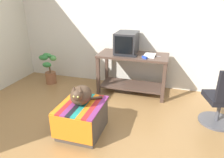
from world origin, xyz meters
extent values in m
plane|color=olive|center=(0.00, 0.00, 0.00)|extent=(14.00, 14.00, 0.00)
cube|color=silver|center=(0.00, 2.05, 1.30)|extent=(8.00, 0.10, 2.60)
cube|color=#4C382D|center=(-0.40, 1.34, 0.36)|extent=(0.06, 0.06, 0.73)
cube|color=#4C382D|center=(0.81, 1.34, 0.36)|extent=(0.06, 0.06, 0.73)
cube|color=#4C382D|center=(0.80, 1.86, 0.36)|extent=(0.06, 0.06, 0.73)
cube|color=#4C382D|center=(-0.40, 1.86, 0.36)|extent=(0.06, 0.06, 0.73)
cube|color=#4C382D|center=(0.20, 1.60, 0.15)|extent=(1.18, 0.52, 0.02)
cube|color=#4C382D|center=(0.20, 1.60, 0.75)|extent=(1.28, 0.61, 0.04)
cube|color=#28282B|center=(0.06, 1.68, 0.78)|extent=(0.27, 0.36, 0.02)
cube|color=#28282B|center=(0.06, 1.68, 0.96)|extent=(0.39, 0.52, 0.39)
cube|color=black|center=(0.06, 1.42, 0.97)|extent=(0.32, 0.01, 0.30)
cube|color=black|center=(0.10, 1.46, 0.78)|extent=(0.40, 0.16, 0.02)
cube|color=white|center=(0.51, 1.56, 0.79)|extent=(0.19, 0.25, 0.04)
cube|color=#4C4238|center=(-0.20, 0.15, 0.21)|extent=(0.54, 0.62, 0.42)
cube|color=orange|center=(-0.20, -0.19, 0.25)|extent=(0.57, 0.01, 0.33)
cube|color=orange|center=(-0.45, 0.15, 0.43)|extent=(0.07, 0.67, 0.02)
cube|color=#AD2323|center=(-0.38, 0.15, 0.43)|extent=(0.07, 0.67, 0.02)
cube|color=#7A2D6B|center=(-0.31, 0.15, 0.43)|extent=(0.07, 0.67, 0.02)
cube|color=black|center=(-0.24, 0.15, 0.43)|extent=(0.07, 0.67, 0.02)
cube|color=#1E897A|center=(-0.17, 0.15, 0.43)|extent=(0.07, 0.67, 0.02)
cube|color=orange|center=(-0.09, 0.15, 0.43)|extent=(0.07, 0.67, 0.02)
cube|color=#AD2323|center=(-0.02, 0.15, 0.43)|extent=(0.07, 0.67, 0.02)
cube|color=#7A2D6B|center=(0.05, 0.15, 0.43)|extent=(0.07, 0.67, 0.02)
ellipsoid|color=#473323|center=(-0.21, 0.19, 0.55)|extent=(0.33, 0.41, 0.24)
sphere|color=#473323|center=(-0.19, 0.05, 0.62)|extent=(0.15, 0.15, 0.15)
cylinder|color=#473323|center=(-0.11, 0.30, 0.46)|extent=(0.27, 0.19, 0.04)
cone|color=#473323|center=(-0.24, 0.04, 0.71)|extent=(0.06, 0.06, 0.07)
cone|color=#473323|center=(-0.15, 0.05, 0.71)|extent=(0.06, 0.06, 0.07)
sphere|color=#C6D151|center=(-0.21, -0.02, 0.63)|extent=(0.02, 0.02, 0.02)
sphere|color=#C6D151|center=(-0.16, -0.01, 0.63)|extent=(0.02, 0.02, 0.02)
cylinder|color=brown|center=(-1.57, 1.54, 0.12)|extent=(0.22, 0.22, 0.25)
cylinder|color=brown|center=(-1.57, 1.54, 0.32)|extent=(0.03, 0.03, 0.14)
ellipsoid|color=#4C8E42|center=(-1.45, 1.53, 0.57)|extent=(0.14, 0.09, 0.09)
ellipsoid|color=#38843D|center=(-1.51, 1.61, 0.55)|extent=(0.15, 0.11, 0.12)
ellipsoid|color=#38843D|center=(-1.63, 1.59, 0.60)|extent=(0.20, 0.11, 0.10)
ellipsoid|color=#2D7033|center=(-1.65, 1.48, 0.58)|extent=(0.20, 0.14, 0.11)
ellipsoid|color=#2D7033|center=(-1.53, 1.40, 0.46)|extent=(0.19, 0.14, 0.11)
cylinder|color=#4C4C51|center=(1.64, 0.94, 0.01)|extent=(0.52, 0.52, 0.03)
cylinder|color=#4C4C51|center=(1.64, 0.94, 0.20)|extent=(0.05, 0.05, 0.34)
cube|color=black|center=(1.64, 0.94, 0.41)|extent=(0.52, 0.52, 0.08)
cube|color=#2342B7|center=(0.45, 1.40, 0.79)|extent=(0.11, 0.10, 0.04)
cylinder|color=#B7B7BC|center=(0.63, 1.60, 0.77)|extent=(0.14, 0.03, 0.01)
camera|label=1|loc=(0.89, -2.07, 1.80)|focal=33.26mm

